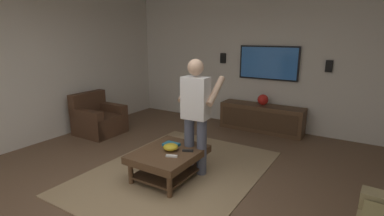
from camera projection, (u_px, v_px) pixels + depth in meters
ground_plane at (152, 200)px, 3.51m from camera, size 8.53×8.53×0.00m
wall_back_tv at (259, 60)px, 6.13m from camera, size 0.10×6.28×2.86m
wall_side_far at (4, 67)px, 4.75m from camera, size 7.31×0.10×2.86m
area_rug at (177, 171)px, 4.23m from camera, size 2.97×2.20×0.01m
armchair at (98, 120)px, 5.86m from camera, size 0.81×0.82×0.82m
coffee_table at (169, 158)px, 4.00m from camera, size 1.00×0.80×0.40m
media_console at (261, 118)px, 6.02m from camera, size 0.45×1.70×0.55m
tv at (268, 63)px, 5.94m from camera, size 0.05×1.23×0.69m
person_standing at (196, 110)px, 4.00m from camera, size 0.56×0.56×1.64m
bowl at (171, 147)px, 3.98m from camera, size 0.21×0.21×0.09m
remote_white at (172, 156)px, 3.77m from camera, size 0.10×0.16×0.02m
remote_black at (188, 151)px, 3.95m from camera, size 0.10×0.15×0.02m
book at (171, 145)px, 4.15m from camera, size 0.16×0.22×0.04m
vase_round at (263, 100)px, 5.94m from camera, size 0.22×0.22×0.22m
wall_speaker_left at (329, 66)px, 5.37m from camera, size 0.06×0.12×0.22m
wall_speaker_right at (223, 58)px, 6.48m from camera, size 0.06×0.12×0.22m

